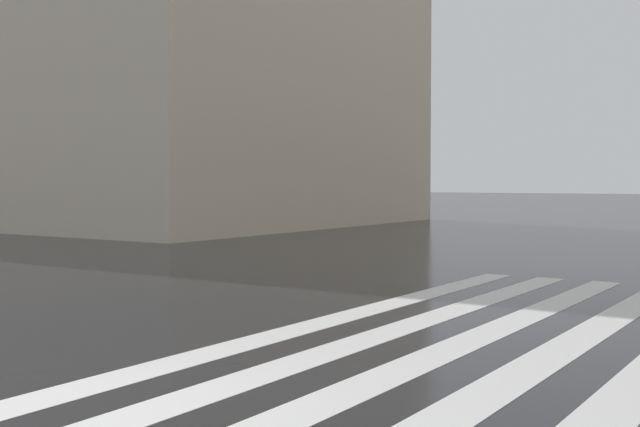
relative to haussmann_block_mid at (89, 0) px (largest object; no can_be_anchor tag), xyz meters
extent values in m
plane|color=black|center=(-21.06, -24.63, -10.16)|extent=(220.00, 220.00, 0.00)
cube|color=silver|center=(-17.06, -26.85, -10.16)|extent=(13.00, 0.50, 0.01)
cube|color=silver|center=(-17.06, -25.85, -10.16)|extent=(13.00, 0.50, 0.01)
cube|color=silver|center=(-17.06, -24.85, -10.16)|extent=(13.00, 0.50, 0.01)
cube|color=silver|center=(-17.06, -23.85, -10.16)|extent=(13.00, 0.50, 0.01)
cube|color=beige|center=(0.00, 0.00, -1.65)|extent=(17.11, 26.60, 17.01)
camera|label=1|loc=(-25.09, -29.31, -8.36)|focal=44.68mm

